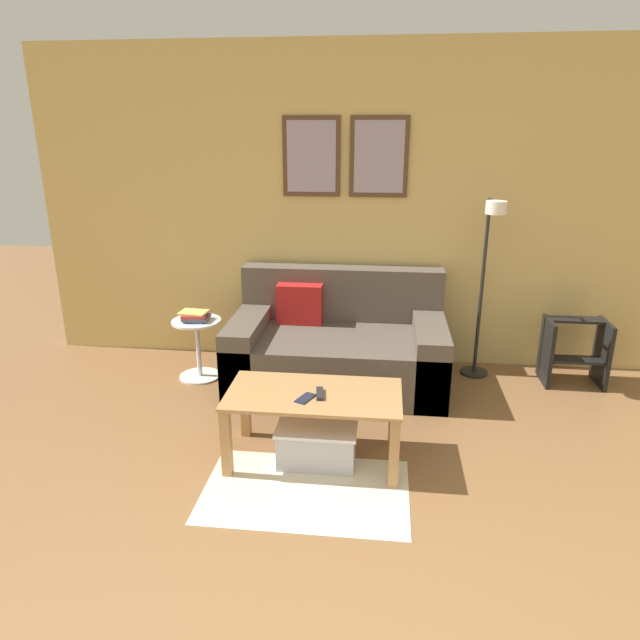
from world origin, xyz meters
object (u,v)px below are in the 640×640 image
floor_lamp (486,272)px  book_stack (195,316)px  cell_phone (305,398)px  side_table (198,343)px  storage_bin (318,440)px  step_stool (574,350)px  couch (338,347)px  coffee_table (314,405)px  remote_control (320,394)px

floor_lamp → book_stack: size_ratio=6.08×
cell_phone → side_table: bearing=155.2°
storage_bin → step_stool: (1.85, 1.31, 0.15)m
couch → cell_phone: bearing=-93.7°
coffee_table → cell_phone: 0.12m
storage_bin → couch: bearing=89.0°
cell_phone → storage_bin: bearing=78.6°
storage_bin → coffee_table: bearing=-170.3°
couch → side_table: couch is taller
book_stack → step_stool: (2.93, 0.24, -0.24)m
cell_phone → floor_lamp: bearing=73.0°
book_stack → cell_phone: size_ratio=1.67×
coffee_table → side_table: size_ratio=2.12×
book_stack → couch: bearing=4.6°
coffee_table → side_table: 1.52m
floor_lamp → side_table: size_ratio=2.95×
coffee_table → couch: bearing=87.9°
storage_bin → side_table: 1.54m
floor_lamp → coffee_table: bearing=-131.9°
coffee_table → floor_lamp: (1.14, 1.28, 0.52)m
coffee_table → step_stool: 2.29m
coffee_table → remote_control: (0.04, -0.03, 0.09)m
floor_lamp → step_stool: floor_lamp is taller
remote_control → storage_bin: bearing=110.6°
storage_bin → step_stool: size_ratio=0.93×
storage_bin → floor_lamp: bearing=48.6°
storage_bin → step_stool: 2.27m
floor_lamp → book_stack: 2.24m
couch → remote_control: 1.20m
couch → book_stack: couch is taller
storage_bin → step_stool: bearing=35.4°
step_stool → remote_control: bearing=-143.8°
storage_bin → cell_phone: 0.34m
couch → storage_bin: 1.17m
coffee_table → step_stool: step_stool is taller
coffee_table → storage_bin: 0.24m
couch → coffee_table: (-0.04, -1.16, 0.08)m
side_table → step_stool: (2.93, 0.23, -0.02)m
cell_phone → step_stool: bearing=60.2°
storage_bin → remote_control: (0.02, -0.03, 0.33)m
storage_bin → remote_control: size_ratio=3.16×
couch → side_table: 1.11m
floor_lamp → couch: bearing=-174.1°
floor_lamp → cell_phone: size_ratio=10.17×
floor_lamp → side_table: 2.29m
step_stool → coffee_table: bearing=-144.9°
remote_control → step_stool: (1.83, 1.34, -0.17)m
couch → side_table: bearing=-176.0°
book_stack → step_stool: bearing=4.7°
coffee_table → remote_control: 0.10m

